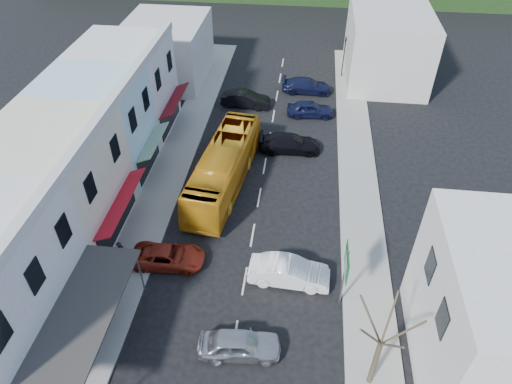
# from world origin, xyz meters

# --- Properties ---
(ground) EXTENTS (120.00, 120.00, 0.00)m
(ground) POSITION_xyz_m (0.00, 0.00, 0.00)
(ground) COLOR black
(ground) RESTS_ON ground
(sidewalk_left) EXTENTS (3.00, 52.00, 0.15)m
(sidewalk_left) POSITION_xyz_m (-7.50, 10.00, 0.07)
(sidewalk_left) COLOR gray
(sidewalk_left) RESTS_ON ground
(sidewalk_right) EXTENTS (3.00, 52.00, 0.15)m
(sidewalk_right) POSITION_xyz_m (7.50, 10.00, 0.07)
(sidewalk_right) COLOR gray
(sidewalk_right) RESTS_ON ground
(shopfront_row) EXTENTS (8.25, 30.00, 8.00)m
(shopfront_row) POSITION_xyz_m (-12.49, 5.00, 4.00)
(shopfront_row) COLOR beige
(shopfront_row) RESTS_ON ground
(distant_block_left) EXTENTS (8.00, 10.00, 6.00)m
(distant_block_left) POSITION_xyz_m (-12.00, 27.00, 3.00)
(distant_block_left) COLOR #B7B2A8
(distant_block_left) RESTS_ON ground
(distant_block_right) EXTENTS (8.00, 12.00, 7.00)m
(distant_block_right) POSITION_xyz_m (11.00, 30.00, 3.50)
(distant_block_right) COLOR #B7B2A8
(distant_block_right) RESTS_ON ground
(bus) EXTENTS (3.86, 11.81, 3.10)m
(bus) POSITION_xyz_m (-2.83, 9.26, 1.55)
(bus) COLOR orange
(bus) RESTS_ON ground
(car_silver) EXTENTS (4.56, 2.23, 1.40)m
(car_silver) POSITION_xyz_m (0.42, -4.82, 0.70)
(car_silver) COLOR #B0B1B6
(car_silver) RESTS_ON ground
(car_white) EXTENTS (4.48, 1.99, 1.40)m
(car_white) POSITION_xyz_m (2.71, 0.34, 0.70)
(car_white) COLOR white
(car_white) RESTS_ON ground
(car_red) EXTENTS (4.69, 2.12, 1.40)m
(car_red) POSITION_xyz_m (-5.00, 0.86, 0.70)
(car_red) COLOR maroon
(car_red) RESTS_ON ground
(car_black_near) EXTENTS (4.61, 2.13, 1.40)m
(car_black_near) POSITION_xyz_m (1.85, 14.42, 0.70)
(car_black_near) COLOR black
(car_black_near) RESTS_ON ground
(car_navy_mid) EXTENTS (4.54, 2.17, 1.40)m
(car_navy_mid) POSITION_xyz_m (3.43, 20.41, 0.70)
(car_navy_mid) COLOR black
(car_navy_mid) RESTS_ON ground
(car_black_far) EXTENTS (4.53, 2.14, 1.40)m
(car_black_far) POSITION_xyz_m (-2.88, 21.53, 0.70)
(car_black_far) COLOR black
(car_black_far) RESTS_ON ground
(car_navy_far) EXTENTS (4.51, 1.87, 1.40)m
(car_navy_far) POSITION_xyz_m (2.93, 25.16, 0.70)
(car_navy_far) COLOR black
(car_navy_far) RESTS_ON ground
(pedestrian_left) EXTENTS (0.49, 0.66, 1.70)m
(pedestrian_left) POSITION_xyz_m (-7.88, 0.51, 1.00)
(pedestrian_left) COLOR black
(pedestrian_left) RESTS_ON sidewalk_left
(direction_sign) EXTENTS (0.28, 2.01, 4.45)m
(direction_sign) POSITION_xyz_m (5.80, -0.92, 2.22)
(direction_sign) COLOR #0D5E1F
(direction_sign) RESTS_ON ground
(street_tree) EXTENTS (3.58, 3.58, 7.15)m
(street_tree) POSITION_xyz_m (7.19, -5.72, 3.58)
(street_tree) COLOR #392E20
(street_tree) RESTS_ON ground
(traffic_signal) EXTENTS (0.99, 1.17, 4.50)m
(traffic_signal) POSITION_xyz_m (6.60, 29.05, 2.25)
(traffic_signal) COLOR black
(traffic_signal) RESTS_ON ground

